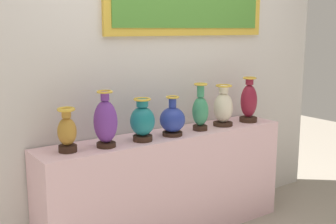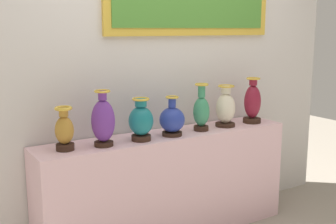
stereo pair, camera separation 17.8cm
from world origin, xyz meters
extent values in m
cube|color=beige|center=(0.00, 0.00, 0.41)|extent=(2.04, 0.38, 0.82)
cube|color=silver|center=(0.00, 0.25, 1.32)|extent=(3.67, 0.10, 2.64)
cylinder|color=#382319|center=(-0.81, -0.02, 0.85)|extent=(0.12, 0.12, 0.04)
ellipsoid|color=#B27F2D|center=(-0.81, -0.02, 0.96)|extent=(0.12, 0.12, 0.18)
cylinder|color=#B27F2D|center=(-0.81, -0.02, 1.08)|extent=(0.06, 0.06, 0.05)
torus|color=gold|center=(-0.81, -0.02, 1.10)|extent=(0.12, 0.12, 0.02)
cylinder|color=#382319|center=(-0.55, -0.06, 0.84)|extent=(0.13, 0.13, 0.03)
ellipsoid|color=#6B3393|center=(-0.55, -0.06, 1.00)|extent=(0.16, 0.16, 0.29)
cylinder|color=#6B3393|center=(-0.55, -0.06, 1.17)|extent=(0.06, 0.06, 0.06)
torus|color=gold|center=(-0.55, -0.06, 1.20)|extent=(0.11, 0.11, 0.02)
cylinder|color=#382319|center=(-0.26, -0.06, 0.84)|extent=(0.14, 0.14, 0.04)
ellipsoid|color=#19727A|center=(-0.26, -0.06, 0.97)|extent=(0.18, 0.18, 0.21)
cylinder|color=#19727A|center=(-0.26, -0.06, 1.10)|extent=(0.08, 0.08, 0.05)
torus|color=gold|center=(-0.26, -0.06, 1.12)|extent=(0.12, 0.12, 0.02)
cylinder|color=#382319|center=(0.00, -0.06, 0.84)|extent=(0.15, 0.15, 0.03)
ellipsoid|color=#263899|center=(0.00, -0.06, 0.94)|extent=(0.19, 0.19, 0.19)
cylinder|color=#263899|center=(0.00, -0.06, 1.08)|extent=(0.06, 0.06, 0.08)
torus|color=gold|center=(0.00, -0.06, 1.11)|extent=(0.10, 0.10, 0.02)
cylinder|color=#382319|center=(0.28, -0.04, 0.84)|extent=(0.12, 0.12, 0.04)
ellipsoid|color=#388C60|center=(0.28, -0.04, 0.97)|extent=(0.13, 0.13, 0.23)
cylinder|color=#388C60|center=(0.28, -0.04, 1.14)|extent=(0.06, 0.06, 0.10)
torus|color=gold|center=(0.28, -0.04, 1.19)|extent=(0.11, 0.11, 0.02)
cylinder|color=#382319|center=(0.54, -0.02, 0.84)|extent=(0.16, 0.16, 0.03)
ellipsoid|color=beige|center=(0.54, -0.02, 0.97)|extent=(0.16, 0.16, 0.24)
cylinder|color=beige|center=(0.54, -0.02, 1.12)|extent=(0.08, 0.08, 0.06)
torus|color=gold|center=(0.54, -0.02, 1.15)|extent=(0.13, 0.13, 0.01)
cylinder|color=#382319|center=(0.82, -0.04, 0.84)|extent=(0.15, 0.15, 0.04)
ellipsoid|color=maroon|center=(0.82, -0.04, 1.00)|extent=(0.14, 0.14, 0.28)
cylinder|color=maroon|center=(0.82, -0.04, 1.17)|extent=(0.07, 0.07, 0.06)
torus|color=gold|center=(0.82, -0.04, 1.20)|extent=(0.12, 0.12, 0.02)
camera|label=1|loc=(-1.83, -2.59, 1.61)|focal=46.10mm
camera|label=2|loc=(-1.68, -2.69, 1.61)|focal=46.10mm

